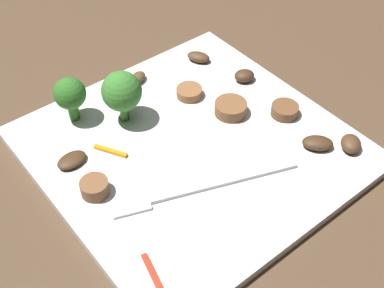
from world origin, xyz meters
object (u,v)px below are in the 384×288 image
at_px(mushroom_1, 72,160).
at_px(mushroom_2, 137,78).
at_px(broccoli_floret_1, 122,92).
at_px(mushroom_0, 318,143).
at_px(mushroom_3, 244,76).
at_px(mushroom_4, 351,144).
at_px(plate, 192,147).
at_px(sausage_slice_1, 231,108).
at_px(broccoli_floret_0, 70,95).
at_px(fork, 193,190).
at_px(sausage_slice_0, 189,92).
at_px(sausage_slice_2, 285,110).
at_px(sausage_slice_3, 95,188).
at_px(pepper_strip_1, 110,151).
at_px(mushroom_5, 198,57).
at_px(pepper_strip_0, 153,274).

distance_m(mushroom_1, mushroom_2, 0.14).
xyz_separation_m(broccoli_floret_1, mushroom_0, (-0.13, 0.16, -0.03)).
height_order(mushroom_3, mushroom_4, same).
height_order(plate, sausage_slice_1, sausage_slice_1).
bearing_deg(broccoli_floret_0, mushroom_4, 132.19).
relative_size(plate, fork, 1.68).
relative_size(fork, sausage_slice_0, 6.05).
xyz_separation_m(sausage_slice_2, mushroom_4, (-0.01, 0.08, 0.00)).
distance_m(sausage_slice_1, sausage_slice_3, 0.17).
relative_size(fork, pepper_strip_1, 4.83).
bearing_deg(sausage_slice_0, mushroom_4, 114.33).
distance_m(mushroom_4, mushroom_5, 0.21).
xyz_separation_m(mushroom_1, pepper_strip_0, (0.01, 0.15, -0.00)).
bearing_deg(broccoli_floret_0, pepper_strip_0, 77.64).
bearing_deg(plate, mushroom_3, -158.79).
relative_size(sausage_slice_1, sausage_slice_2, 1.19).
bearing_deg(broccoli_floret_0, fork, 102.43).
distance_m(fork, sausage_slice_2, 0.14).
bearing_deg(plate, fork, 52.05).
relative_size(mushroom_1, mushroom_5, 1.08).
distance_m(broccoli_floret_1, mushroom_1, 0.08).
distance_m(broccoli_floret_0, sausage_slice_2, 0.22).
distance_m(sausage_slice_3, mushroom_5, 0.22).
bearing_deg(sausage_slice_2, sausage_slice_3, -8.87).
height_order(mushroom_0, mushroom_3, mushroom_3).
distance_m(broccoli_floret_1, sausage_slice_1, 0.12).
xyz_separation_m(mushroom_4, pepper_strip_1, (0.19, -0.14, -0.00)).
xyz_separation_m(broccoli_floret_0, mushroom_3, (-0.18, 0.06, -0.03)).
relative_size(plate, mushroom_3, 12.58).
bearing_deg(plate, sausage_slice_3, -3.46).
relative_size(broccoli_floret_0, mushroom_5, 1.80).
xyz_separation_m(mushroom_2, pepper_strip_1, (0.08, 0.08, -0.00)).
bearing_deg(sausage_slice_2, broccoli_floret_1, -36.46).
xyz_separation_m(mushroom_5, pepper_strip_0, (0.21, 0.20, -0.00)).
bearing_deg(fork, sausage_slice_3, -17.31).
bearing_deg(mushroom_2, fork, 72.65).
bearing_deg(fork, pepper_strip_1, -49.61).
xyz_separation_m(sausage_slice_1, sausage_slice_2, (-0.04, 0.04, -0.00)).
xyz_separation_m(plate, mushroom_2, (-0.01, -0.12, 0.01)).
bearing_deg(mushroom_0, pepper_strip_1, -36.67).
height_order(sausage_slice_0, mushroom_1, sausage_slice_0).
xyz_separation_m(sausage_slice_0, pepper_strip_1, (0.11, 0.02, -0.00)).
relative_size(broccoli_floret_0, broccoli_floret_1, 0.87).
bearing_deg(mushroom_3, mushroom_0, 82.48).
bearing_deg(pepper_strip_0, mushroom_2, -121.59).
distance_m(fork, mushroom_0, 0.14).
relative_size(sausage_slice_0, mushroom_5, 1.03).
distance_m(sausage_slice_0, sausage_slice_3, 0.16).
distance_m(broccoli_floret_1, mushroom_0, 0.20).
xyz_separation_m(plate, sausage_slice_1, (-0.06, -0.01, 0.01)).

